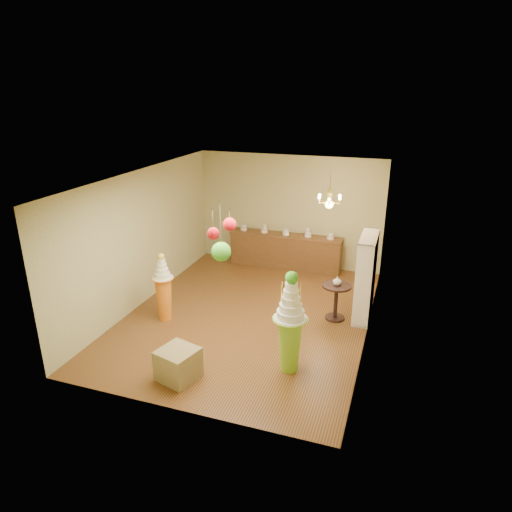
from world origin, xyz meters
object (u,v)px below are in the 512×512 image
(sideboard, at_px, (285,250))
(pedestal_orange, at_px, (164,293))
(pedestal_green, at_px, (290,331))
(round_table, at_px, (336,297))

(sideboard, bearing_deg, pedestal_orange, -113.55)
(pedestal_green, xyz_separation_m, pedestal_orange, (-2.96, 0.93, -0.16))
(pedestal_green, height_order, round_table, pedestal_green)
(pedestal_green, bearing_deg, sideboard, 106.20)
(pedestal_green, bearing_deg, pedestal_orange, 162.55)
(sideboard, xyz_separation_m, round_table, (1.79, -2.52, 0.03))
(pedestal_green, distance_m, sideboard, 4.84)
(pedestal_orange, distance_m, round_table, 3.61)
(pedestal_green, distance_m, pedestal_orange, 3.11)
(pedestal_green, bearing_deg, round_table, 78.09)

